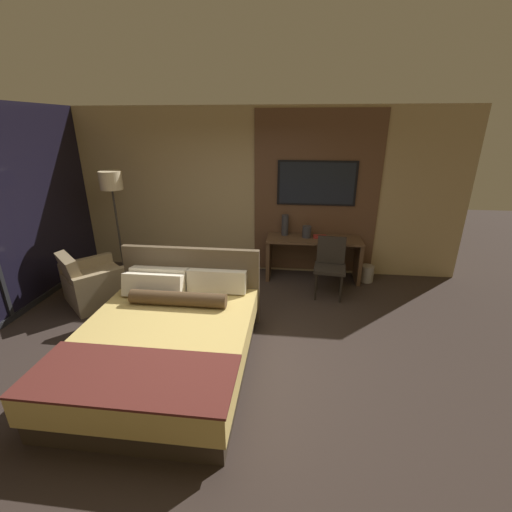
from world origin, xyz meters
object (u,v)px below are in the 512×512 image
bed (167,340)px  desk_chair (330,261)px  desk (313,251)px  armchair_by_window (95,284)px  floor_lamp (112,190)px  book (320,237)px  vase_short (307,232)px  waste_bin (367,273)px  vase_tall (285,225)px  tv (317,183)px

bed → desk_chair: bearing=45.5°
desk → armchair_by_window: armchair_by_window is taller
floor_lamp → book: bearing=8.8°
vase_short → floor_lamp: bearing=-170.9°
armchair_by_window → waste_bin: size_ratio=3.98×
armchair_by_window → book: (3.37, 1.27, 0.47)m
vase_tall → vase_short: vase_tall is taller
desk_chair → waste_bin: bearing=44.1°
tv → vase_tall: (-0.50, -0.13, -0.69)m
bed → vase_tall: 2.94m
desk_chair → vase_tall: vase_tall is taller
waste_bin → floor_lamp: bearing=-174.0°
bed → waste_bin: 3.59m
bed → armchair_by_window: (-1.59, 1.28, -0.02)m
armchair_by_window → floor_lamp: (0.07, 0.76, 1.27)m
bed → floor_lamp: 2.84m
armchair_by_window → vase_tall: size_ratio=3.14×
floor_lamp → armchair_by_window: bearing=-95.6°
floor_lamp → waste_bin: size_ratio=6.56×
armchair_by_window → waste_bin: (4.19, 1.20, -0.14)m
desk → tv: bearing=90.0°
desk → book: 0.27m
waste_bin → vase_short: bearing=176.8°
bed → vase_short: 3.02m
tv → vase_tall: tv is taller
tv → vase_tall: 0.86m
desk → armchair_by_window: 3.50m
vase_short → book: vase_short is taller
bed → book: 3.14m
desk → vase_short: 0.36m
desk → book: (0.10, 0.03, 0.26)m
vase_short → waste_bin: 1.25m
desk_chair → floor_lamp: floor_lamp is taller
tv → book: tv is taller
armchair_by_window → book: 3.63m
armchair_by_window → desk: bearing=-117.6°
bed → tv: size_ratio=1.71×
bed → waste_bin: bearing=43.6°
floor_lamp → waste_bin: bearing=6.0°
tv → floor_lamp: 3.27m
desk_chair → waste_bin: (0.69, 0.54, -0.41)m
armchair_by_window → floor_lamp: floor_lamp is taller
armchair_by_window → vase_short: (3.14, 1.25, 0.55)m
waste_bin → book: bearing=174.8°
desk_chair → waste_bin: desk_chair is taller
desk_chair → armchair_by_window: bearing=-163.1°
book → waste_bin: bearing=-5.2°
desk → bed: bearing=-123.5°
armchair_by_window → vase_short: size_ratio=5.71×
desk_chair → vase_short: vase_short is taller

